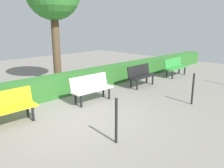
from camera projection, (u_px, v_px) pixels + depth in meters
name	position (u px, v px, depth m)	size (l,w,h in m)	color
ground_plane	(75.00, 117.00, 6.27)	(23.54, 23.54, 0.00)	gray
bench_green	(175.00, 66.00, 11.11)	(1.56, 0.52, 0.86)	#2D8C38
bench_black	(141.00, 75.00, 9.28)	(1.41, 0.51, 0.86)	black
bench_white	(91.00, 87.00, 7.44)	(1.47, 0.51, 0.86)	white
bench_yellow	(6.00, 107.00, 5.67)	(1.45, 0.46, 0.86)	yellow
hedge_row	(69.00, 83.00, 8.40)	(19.54, 0.70, 0.73)	#2D6B28
railing_post_mid	(193.00, 89.00, 7.16)	(0.06, 0.06, 1.00)	black
railing_post_far	(116.00, 121.00, 4.80)	(0.06, 0.06, 1.00)	black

